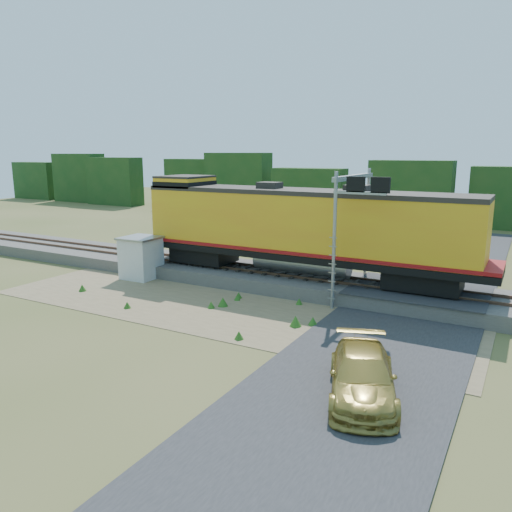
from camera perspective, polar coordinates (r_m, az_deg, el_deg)
The scene contains 11 objects.
ground at distance 24.99m, azimuth -0.97°, elevation -6.90°, with size 140.00×140.00×0.00m, color #475123.
ballast at distance 30.00m, azimuth 4.78°, elevation -2.94°, with size 70.00×5.00×0.80m, color slate.
rails at distance 29.89m, azimuth 4.79°, elevation -2.05°, with size 70.00×1.54×0.16m.
dirt_shoulder at distance 26.39m, azimuth -4.21°, elevation -5.87°, with size 26.00×8.00×0.03m, color #8C7754.
road at distance 23.17m, azimuth 15.33°, elevation -8.63°, with size 7.00×66.00×0.86m.
tree_line_north at distance 59.88m, azimuth 17.66°, elevation 6.50°, with size 130.00×3.00×6.50m.
weed_clumps at distance 26.91m, azimuth -7.36°, elevation -5.62°, with size 15.00×6.20×0.56m, color #2C611B, non-canonical shape.
locomotive at distance 29.38m, azimuth 4.72°, elevation 3.31°, with size 21.50×3.28×5.55m.
shed at distance 32.90m, azimuth -13.00°, elevation -0.16°, with size 2.34×2.34×2.71m.
signal_gantry at distance 27.24m, azimuth 11.33°, elevation 5.88°, with size 2.81×6.20×7.08m.
car at distance 17.30m, azimuth 12.05°, elevation -13.23°, with size 2.13×5.23×1.52m, color #A6903D.
Camera 1 is at (11.87, -20.49, 8.00)m, focal length 35.00 mm.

